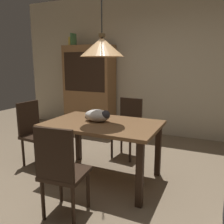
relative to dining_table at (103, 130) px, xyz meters
The scene contains 11 objects.
ground 0.74m from the dining_table, 80.22° to the right, with size 10.00×10.00×0.00m, color #847056.
back_wall 2.43m from the dining_table, 88.45° to the left, with size 6.40×0.10×2.90m, color beige.
dining_table is the anchor object (origin of this frame).
chair_near_front 0.89m from the dining_table, 89.48° to the right, with size 0.44×0.44×0.93m.
chair_left_side 1.14m from the dining_table, behind, with size 0.43×0.43×0.93m.
chair_far_back 0.89m from the dining_table, 89.47° to the left, with size 0.44×0.44×0.93m.
cat_sleeping 0.20m from the dining_table, 157.23° to the left, with size 0.39×0.22×0.16m.
pendant_lamp 1.01m from the dining_table, ahead, with size 0.52×0.52×1.30m.
hutch_bookcase 2.37m from the dining_table, 123.94° to the left, with size 1.12×0.45×1.85m.
book_yellow_short 2.93m from the dining_table, 131.70° to the left, with size 0.04×0.20×0.18m, color gold.
book_green_slim 2.91m from the dining_table, 130.86° to the left, with size 0.03×0.20×0.26m, color #427A4C.
Camera 1 is at (1.22, -2.15, 1.47)m, focal length 37.47 mm.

